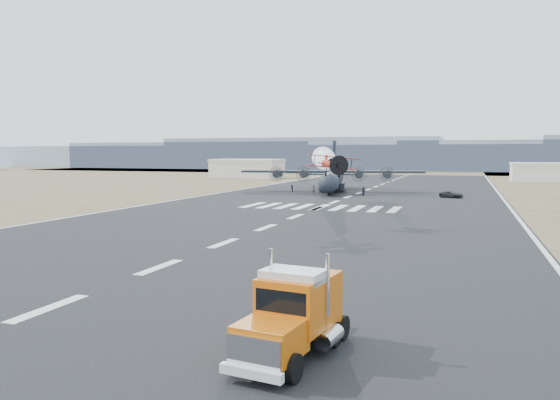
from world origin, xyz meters
The scene contains 23 objects.
ground centered at (0.00, 0.00, 0.00)m, with size 500.00×500.00×0.00m, color black.
scrub_far centered at (0.00, 230.00, 0.00)m, with size 500.00×80.00×0.00m, color brown.
runway_markings centered at (0.00, 60.00, 0.01)m, with size 60.00×260.00×0.01m, color silver, non-canonical shape.
ridge_seg_a centered at (-195.00, 260.00, 6.50)m, with size 150.00×50.00×13.00m, color gray.
ridge_seg_b centered at (-130.00, 260.00, 7.50)m, with size 150.00×50.00×15.00m, color gray.
ridge_seg_c centered at (-65.00, 260.00, 8.50)m, with size 150.00×50.00×17.00m, color gray.
ridge_seg_d centered at (0.00, 260.00, 6.50)m, with size 150.00×50.00×13.00m, color gray.
ridge_seg_e centered at (65.00, 260.00, 7.50)m, with size 150.00×50.00×15.00m, color gray.
hangar_left centered at (-52.00, 145.00, 3.41)m, with size 24.50×14.50×6.70m.
hangar_right centered at (46.00, 150.00, 3.01)m, with size 20.50×12.50×5.90m.
semi_truck centered at (15.55, -14.31, 1.89)m, with size 3.73×8.71×3.84m.
aerobatic_biplane centered at (7.48, 26.23, 7.66)m, with size 6.41×5.96×2.72m.
smoke_trail centered at (-0.09, 53.38, 7.90)m, with size 11.01×33.37×4.02m.
transport_aircraft centered at (-6.98, 87.12, 3.09)m, with size 41.46×33.97×12.00m.
support_vehicle centered at (19.88, 76.95, 0.65)m, with size 2.16×4.69×1.30m, color black.
crew_a centered at (-3.89, 79.17, 0.82)m, with size 0.60×0.49×1.64m, color black.
crew_b centered at (-15.24, 82.23, 0.83)m, with size 0.81×0.50×1.66m, color black.
crew_c centered at (-4.13, 82.57, 0.90)m, with size 1.16×0.54×1.79m, color black.
crew_d centered at (2.01, 78.48, 0.91)m, with size 1.07×0.55×1.83m, color black.
crew_e centered at (2.20, 76.55, 0.83)m, with size 0.82×0.50×1.67m, color black.
crew_f centered at (-7.47, 80.53, 0.88)m, with size 1.63×0.53×1.75m, color black.
crew_g centered at (-8.97, 78.44, 0.89)m, with size 0.65×0.53×1.78m, color black.
crew_h centered at (-4.46, 83.30, 0.94)m, with size 0.92×0.57×1.89m, color black.
Camera 1 is at (22.58, -36.77, 8.93)m, focal length 35.00 mm.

